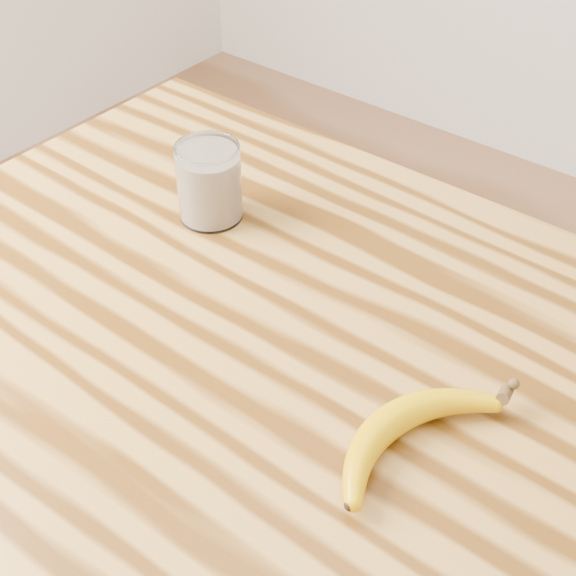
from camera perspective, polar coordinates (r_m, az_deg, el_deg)
The scene contains 3 objects.
table at distance 1.01m, azimuth 1.10°, elevation -9.59°, with size 1.20×0.80×0.90m.
smoothie_glass at distance 1.09m, azimuth -5.62°, elevation 7.42°, with size 0.09×0.09×0.11m.
banana at distance 0.83m, azimuth 7.44°, elevation -9.22°, with size 0.11×0.29×0.04m, color #C69400, non-canonical shape.
Camera 1 is at (0.39, -0.52, 1.54)m, focal length 50.00 mm.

